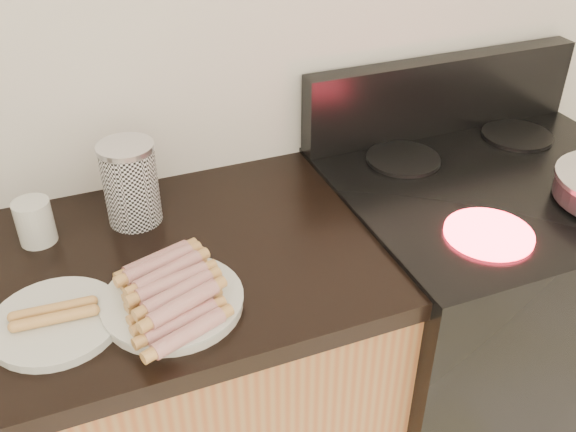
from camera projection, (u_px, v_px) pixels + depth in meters
name	position (u px, v px, depth m)	size (l,w,h in m)	color
wall_back	(117.00, 10.00, 1.28)	(4.00, 0.04, 2.60)	silver
stove	(473.00, 325.00, 1.74)	(0.76, 0.65, 0.91)	black
stove_panel	(441.00, 95.00, 1.65)	(0.76, 0.06, 0.20)	black
burner_near_left	(489.00, 234.00, 1.30)	(0.18, 0.18, 0.01)	#FF1E2D
burner_far_left	(403.00, 159.00, 1.56)	(0.18, 0.18, 0.01)	black
burner_far_right	(517.00, 135.00, 1.67)	(0.18, 0.18, 0.01)	black
main_plate	(173.00, 303.00, 1.14)	(0.25, 0.25, 0.02)	white
side_plate	(56.00, 321.00, 1.10)	(0.22, 0.22, 0.02)	silver
hotdog_pile	(171.00, 290.00, 1.12)	(0.13, 0.28, 0.05)	brown
plain_sausages	(54.00, 314.00, 1.09)	(0.13, 0.05, 0.02)	#BA704D
canister	(131.00, 183.00, 1.32)	(0.12, 0.12, 0.18)	silver
mug	(35.00, 222.00, 1.28)	(0.07, 0.07, 0.09)	white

